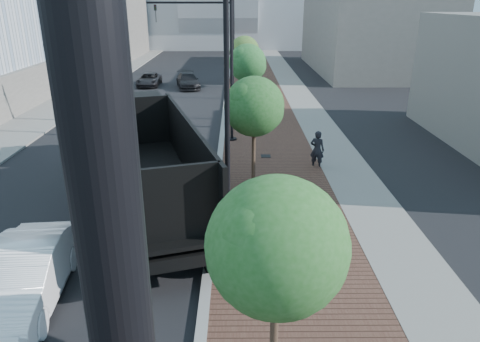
{
  "coord_description": "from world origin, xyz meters",
  "views": [
    {
      "loc": [
        0.89,
        -2.9,
        7.76
      ],
      "look_at": [
        1.0,
        12.0,
        2.0
      ],
      "focal_mm": 33.26,
      "sensor_mm": 36.0,
      "label": 1
    }
  ],
  "objects_px": {
    "white_sedan": "(25,277)",
    "dark_car_mid": "(149,80)",
    "pedestrian": "(317,150)",
    "dump_truck": "(143,150)"
  },
  "relations": [
    {
      "from": "white_sedan",
      "to": "dark_car_mid",
      "type": "height_order",
      "value": "white_sedan"
    },
    {
      "from": "dark_car_mid",
      "to": "pedestrian",
      "type": "distance_m",
      "value": 25.62
    },
    {
      "from": "dump_truck",
      "to": "dark_car_mid",
      "type": "relative_size",
      "value": 3.27
    },
    {
      "from": "dump_truck",
      "to": "pedestrian",
      "type": "xyz_separation_m",
      "value": [
        8.02,
        1.97,
        -0.65
      ]
    },
    {
      "from": "dump_truck",
      "to": "dark_car_mid",
      "type": "xyz_separation_m",
      "value": [
        -4.29,
        24.43,
        -1.0
      ]
    },
    {
      "from": "dump_truck",
      "to": "pedestrian",
      "type": "distance_m",
      "value": 8.28
    },
    {
      "from": "pedestrian",
      "to": "dump_truck",
      "type": "bearing_deg",
      "value": 38.43
    },
    {
      "from": "white_sedan",
      "to": "dark_car_mid",
      "type": "relative_size",
      "value": 1.18
    },
    {
      "from": "white_sedan",
      "to": "pedestrian",
      "type": "bearing_deg",
      "value": 41.67
    },
    {
      "from": "white_sedan",
      "to": "pedestrian",
      "type": "xyz_separation_m",
      "value": [
        9.61,
        10.36,
        0.12
      ]
    }
  ]
}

